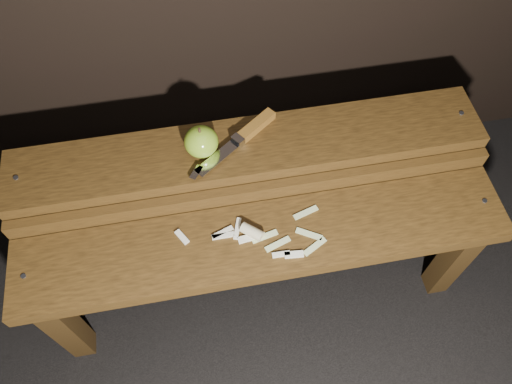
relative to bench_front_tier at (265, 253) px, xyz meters
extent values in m
plane|color=black|center=(0.00, 0.06, -0.35)|extent=(60.00, 60.00, 0.00)
cube|color=black|center=(-0.54, -0.04, -0.16)|extent=(0.06, 0.06, 0.38)
cube|color=black|center=(0.54, -0.04, -0.16)|extent=(0.06, 0.06, 0.38)
cube|color=#3C260E|center=(0.00, 0.01, 0.05)|extent=(1.20, 0.20, 0.04)
cylinder|color=slate|center=(-0.56, 0.01, 0.07)|extent=(0.01, 0.01, 0.00)
cylinder|color=slate|center=(0.56, 0.01, 0.07)|extent=(0.01, 0.01, 0.00)
cube|color=black|center=(-0.54, 0.26, -0.12)|extent=(0.06, 0.06, 0.46)
cube|color=black|center=(0.54, 0.26, -0.12)|extent=(0.06, 0.06, 0.46)
cube|color=#3C260E|center=(0.00, 0.13, 0.09)|extent=(1.20, 0.02, 0.05)
cube|color=#3C260E|center=(0.00, 0.23, 0.13)|extent=(1.20, 0.18, 0.04)
cylinder|color=slate|center=(-0.56, 0.23, 0.15)|extent=(0.01, 0.01, 0.00)
cylinder|color=slate|center=(0.56, 0.23, 0.15)|extent=(0.01, 0.01, 0.00)
ellipsoid|color=olive|center=(-0.11, 0.23, 0.18)|extent=(0.08, 0.08, 0.07)
cylinder|color=#382314|center=(-0.11, 0.23, 0.23)|extent=(0.01, 0.01, 0.01)
cube|color=brown|center=(0.03, 0.28, 0.16)|extent=(0.11, 0.09, 0.02)
cube|color=silver|center=(-0.02, 0.24, 0.16)|extent=(0.04, 0.04, 0.02)
cube|color=silver|center=(-0.08, 0.19, 0.16)|extent=(0.12, 0.10, 0.00)
cube|color=silver|center=(-0.14, 0.16, 0.16)|extent=(0.04, 0.04, 0.00)
cube|color=beige|center=(-0.10, 0.03, 0.07)|extent=(0.05, 0.01, 0.01)
cube|color=beige|center=(0.03, -0.04, 0.07)|extent=(0.04, 0.01, 0.01)
cube|color=beige|center=(0.06, -0.05, 0.07)|extent=(0.05, 0.02, 0.01)
cube|color=beige|center=(-0.06, 0.04, 0.07)|extent=(0.03, 0.06, 0.01)
cube|color=beige|center=(-0.04, 0.01, 0.07)|extent=(0.04, 0.02, 0.01)
cube|color=beige|center=(-0.19, 0.05, 0.07)|extent=(0.03, 0.04, 0.01)
cube|color=beige|center=(-0.10, 0.04, 0.07)|extent=(0.06, 0.03, 0.01)
cylinder|color=#C9BB8C|center=(-0.03, 0.02, 0.08)|extent=(0.06, 0.06, 0.03)
cube|color=#BCC988|center=(0.00, 0.01, 0.07)|extent=(0.07, 0.03, 0.00)
cube|color=#BCC988|center=(0.03, -0.01, 0.07)|extent=(0.07, 0.03, 0.00)
cube|color=#BCC988|center=(0.11, -0.04, 0.07)|extent=(0.06, 0.04, 0.00)
cube|color=#BCC988|center=(0.11, 0.06, 0.07)|extent=(0.07, 0.03, 0.00)
cube|color=#BCC988|center=(0.11, 0.00, 0.07)|extent=(0.06, 0.05, 0.00)
camera|label=1|loc=(-0.11, -0.51, 1.14)|focal=35.00mm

